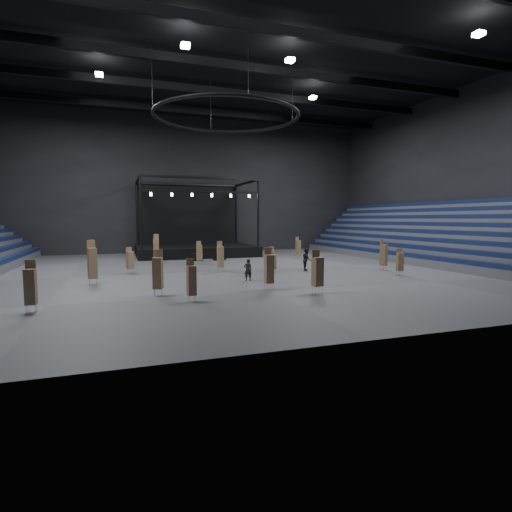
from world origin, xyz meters
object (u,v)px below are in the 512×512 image
object	(u,v)px
chair_stack_1	(298,247)
chair_stack_15	(191,280)
chair_stack_3	(130,260)
chair_stack_10	(273,261)
flight_case_right	(220,256)
chair_stack_6	(92,253)
chair_stack_7	(158,272)
chair_stack_2	(400,261)
chair_stack_4	(269,268)
chair_stack_14	(220,256)
chair_stack_8	(271,258)
chair_stack_12	(30,286)
chair_stack_9	(199,252)
chair_stack_5	(156,248)
flight_case_mid	(219,256)
flight_case_left	(197,257)
crew_member	(307,259)
chair_stack_13	(92,263)
man_center	(248,270)
chair_stack_11	(383,254)
chair_stack_0	(317,271)
stage	(194,243)

from	to	relation	value
chair_stack_1	chair_stack_15	distance (m)	25.35
chair_stack_3	chair_stack_10	distance (m)	11.71
flight_case_right	chair_stack_1	distance (m)	8.95
flight_case_right	chair_stack_6	size ratio (longest dim) A/B	0.47
chair_stack_7	chair_stack_2	bearing A→B (deg)	27.02
flight_case_right	chair_stack_2	size ratio (longest dim) A/B	0.57
chair_stack_4	chair_stack_14	size ratio (longest dim) A/B	1.03
chair_stack_8	chair_stack_12	bearing A→B (deg)	-123.57
chair_stack_10	chair_stack_9	bearing A→B (deg)	120.82
chair_stack_5	flight_case_mid	bearing A→B (deg)	17.70
chair_stack_2	flight_case_right	bearing A→B (deg)	139.97
chair_stack_9	chair_stack_14	size ratio (longest dim) A/B	0.89
flight_case_left	chair_stack_6	world-z (taller)	chair_stack_6
chair_stack_7	flight_case_mid	bearing A→B (deg)	85.86
crew_member	chair_stack_13	bearing A→B (deg)	119.37
chair_stack_5	crew_member	world-z (taller)	chair_stack_5
chair_stack_3	chair_stack_4	size ratio (longest dim) A/B	0.82
chair_stack_2	chair_stack_9	world-z (taller)	chair_stack_9
flight_case_left	chair_stack_7	distance (m)	19.40
chair_stack_7	man_center	bearing A→B (deg)	48.86
chair_stack_11	chair_stack_13	world-z (taller)	chair_stack_13
chair_stack_0	man_center	distance (m)	6.53
chair_stack_2	chair_stack_6	world-z (taller)	chair_stack_6
chair_stack_5	chair_stack_6	distance (m)	6.31
chair_stack_8	chair_stack_9	distance (m)	8.13
flight_case_mid	chair_stack_12	size ratio (longest dim) A/B	0.51
stage	chair_stack_1	world-z (taller)	stage
chair_stack_0	chair_stack_15	size ratio (longest dim) A/B	1.11
chair_stack_6	chair_stack_15	world-z (taller)	chair_stack_6
chair_stack_4	chair_stack_14	world-z (taller)	chair_stack_4
chair_stack_3	chair_stack_10	xyz separation A→B (m)	(11.27, -3.16, -0.20)
chair_stack_3	chair_stack_6	distance (m)	6.06
chair_stack_1	chair_stack_14	distance (m)	14.05
stage	chair_stack_4	size ratio (longest dim) A/B	5.23
chair_stack_9	chair_stack_11	xyz separation A→B (m)	(14.30, -9.68, 0.19)
chair_stack_9	chair_stack_15	bearing A→B (deg)	-107.05
chair_stack_2	chair_stack_13	xyz separation A→B (m)	(-22.75, 2.84, 0.42)
flight_case_left	chair_stack_7	size ratio (longest dim) A/B	0.44
chair_stack_15	chair_stack_12	bearing A→B (deg)	172.17
man_center	chair_stack_12	bearing A→B (deg)	33.64
chair_stack_6	crew_member	world-z (taller)	chair_stack_6
chair_stack_9	crew_member	size ratio (longest dim) A/B	1.21
flight_case_mid	chair_stack_2	xyz separation A→B (m)	(10.75, -16.14, 0.69)
chair_stack_0	chair_stack_13	world-z (taller)	chair_stack_13
chair_stack_14	chair_stack_3	bearing A→B (deg)	165.95
stage	chair_stack_2	xyz separation A→B (m)	(12.18, -23.47, -0.33)
chair_stack_2	chair_stack_4	xyz separation A→B (m)	(-12.06, -2.58, 0.25)
chair_stack_12	crew_member	xyz separation A→B (m)	(19.52, 10.13, -0.35)
chair_stack_8	chair_stack_10	distance (m)	1.87
flight_case_left	chair_stack_9	size ratio (longest dim) A/B	0.52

